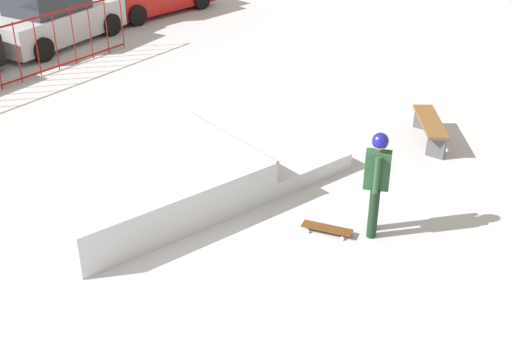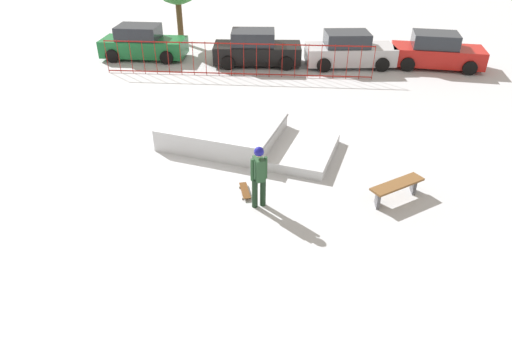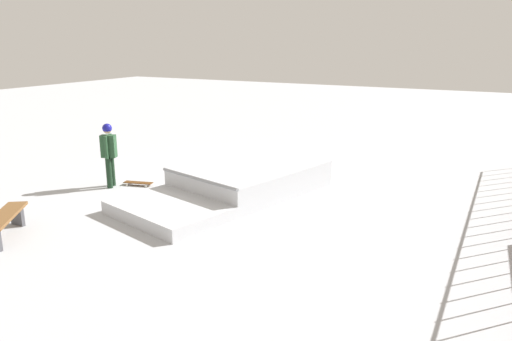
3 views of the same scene
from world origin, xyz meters
TOP-DOWN VIEW (x-y plane):
  - ground_plane at (0.00, 0.00)m, footprint 60.00×60.00m
  - skate_ramp at (0.77, 0.35)m, footprint 5.88×3.88m
  - skater at (1.77, -3.03)m, footprint 0.41×0.44m
  - skateboard at (1.35, -2.46)m, footprint 0.41×0.82m
  - perimeter_fence at (0.00, 6.97)m, footprint 11.95×0.14m
  - park_bench at (5.36, -2.38)m, footprint 1.54×1.25m
  - parked_car_green at (-4.99, 9.23)m, footprint 4.12×1.97m
  - parked_car_black at (0.69, 8.71)m, footprint 4.20×2.12m
  - parked_car_silver at (5.07, 8.85)m, footprint 4.27×2.30m
  - parked_car_red at (9.12, 9.00)m, footprint 4.26×2.27m

SIDE VIEW (x-z plane):
  - ground_plane at x=0.00m, z-range 0.00..0.00m
  - skateboard at x=1.35m, z-range 0.03..0.12m
  - skate_ramp at x=0.77m, z-range -0.05..0.69m
  - park_bench at x=5.36m, z-range 0.12..0.60m
  - parked_car_green at x=-4.99m, z-range -0.08..1.52m
  - parked_car_black at x=0.69m, z-range -0.08..1.52m
  - parked_car_silver at x=5.07m, z-range -0.08..1.52m
  - parked_car_red at x=9.12m, z-range -0.08..1.52m
  - perimeter_fence at x=0.00m, z-range 0.02..1.52m
  - skater at x=1.77m, z-range 0.14..1.87m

